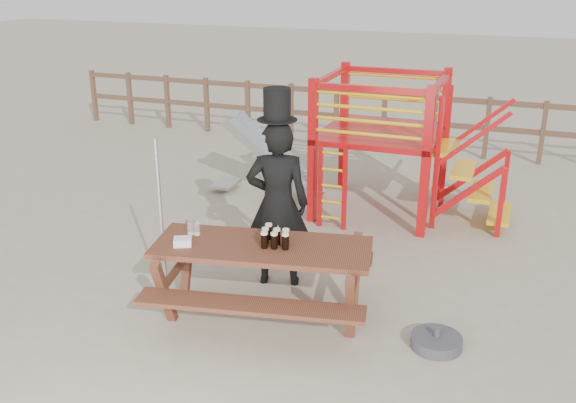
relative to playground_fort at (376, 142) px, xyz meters
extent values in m
plane|color=tan|center=(-0.12, -3.58, -1.07)|extent=(60.00, 60.00, 0.00)
cube|color=brown|center=(-0.12, 3.42, 0.03)|extent=(15.00, 0.06, 0.10)
cube|color=brown|center=(-0.12, 3.42, -0.47)|extent=(15.00, 0.06, 0.10)
cube|color=brown|center=(-7.62, 3.42, -0.47)|extent=(0.09, 0.09, 1.20)
cube|color=brown|center=(-6.62, 3.42, -0.47)|extent=(0.09, 0.09, 1.20)
cube|color=brown|center=(-5.62, 3.42, -0.47)|extent=(0.09, 0.09, 1.20)
cube|color=brown|center=(-4.62, 3.42, -0.47)|extent=(0.09, 0.09, 1.20)
cube|color=brown|center=(-3.62, 3.42, -0.47)|extent=(0.09, 0.09, 1.20)
cube|color=brown|center=(-2.62, 3.42, -0.47)|extent=(0.09, 0.09, 1.20)
cube|color=brown|center=(-1.62, 3.42, -0.47)|extent=(0.09, 0.09, 1.20)
cube|color=brown|center=(-0.62, 3.42, -0.47)|extent=(0.09, 0.09, 1.20)
cube|color=brown|center=(0.38, 3.42, -0.47)|extent=(0.09, 0.09, 1.20)
cube|color=brown|center=(1.38, 3.42, -0.47)|extent=(0.09, 0.09, 1.20)
cube|color=brown|center=(2.38, 3.42, -0.47)|extent=(0.09, 0.09, 1.20)
cube|color=#BB0C0E|center=(-0.72, -0.78, -0.02)|extent=(0.12, 0.12, 2.10)
cube|color=#BB0C0E|center=(0.88, -0.78, -0.02)|extent=(0.12, 0.12, 2.10)
cube|color=#BB0C0E|center=(-0.72, 0.82, -0.02)|extent=(0.12, 0.12, 2.10)
cube|color=#BB0C0E|center=(0.88, 0.82, -0.02)|extent=(0.12, 0.12, 2.10)
cube|color=#BB0C0E|center=(0.08, 0.02, 0.13)|extent=(1.72, 1.72, 0.08)
cube|color=#BB0C0E|center=(0.08, -0.78, 0.93)|extent=(1.60, 0.08, 0.08)
cube|color=#BB0C0E|center=(0.08, 0.82, 0.93)|extent=(1.60, 0.08, 0.08)
cube|color=#BB0C0E|center=(-0.72, 0.02, 0.93)|extent=(0.08, 1.60, 0.08)
cube|color=#BB0C0E|center=(0.88, 0.02, 0.93)|extent=(0.08, 1.60, 0.08)
cylinder|color=yellow|center=(0.08, -0.78, 0.31)|extent=(1.50, 0.05, 0.05)
cylinder|color=yellow|center=(0.08, 0.82, 0.31)|extent=(1.50, 0.05, 0.05)
cylinder|color=yellow|center=(0.08, -0.78, 0.49)|extent=(1.50, 0.05, 0.05)
cylinder|color=yellow|center=(0.08, 0.82, 0.49)|extent=(1.50, 0.05, 0.05)
cylinder|color=yellow|center=(0.08, -0.78, 0.67)|extent=(1.50, 0.05, 0.05)
cylinder|color=yellow|center=(0.08, 0.82, 0.67)|extent=(1.50, 0.05, 0.05)
cylinder|color=yellow|center=(0.08, -0.78, 0.85)|extent=(1.50, 0.05, 0.05)
cylinder|color=yellow|center=(0.08, 0.82, 0.85)|extent=(1.50, 0.05, 0.05)
cube|color=#BB0C0E|center=(-0.55, -0.93, -0.47)|extent=(0.06, 0.06, 1.20)
cube|color=#BB0C0E|center=(-0.19, -0.93, -0.47)|extent=(0.06, 0.06, 1.20)
cylinder|color=yellow|center=(-0.37, -0.93, -0.92)|extent=(0.36, 0.04, 0.04)
cylinder|color=yellow|center=(-0.37, -0.93, -0.68)|extent=(0.36, 0.04, 0.04)
cylinder|color=yellow|center=(-0.37, -0.93, -0.44)|extent=(0.36, 0.04, 0.04)
cylinder|color=yellow|center=(-0.37, -0.93, -0.20)|extent=(0.36, 0.04, 0.04)
cylinder|color=yellow|center=(-0.37, -0.93, 0.04)|extent=(0.36, 0.04, 0.04)
cube|color=yellow|center=(1.03, 0.02, 0.01)|extent=(0.30, 0.90, 0.06)
cube|color=yellow|center=(1.31, 0.02, -0.29)|extent=(0.30, 0.90, 0.06)
cube|color=yellow|center=(1.59, 0.02, -0.59)|extent=(0.30, 0.90, 0.06)
cube|color=yellow|center=(1.87, 0.02, -0.89)|extent=(0.30, 0.90, 0.06)
cube|color=#BB0C0E|center=(1.43, -0.43, -0.47)|extent=(0.95, 0.08, 0.86)
cube|color=#BB0C0E|center=(1.43, 0.47, -0.47)|extent=(0.95, 0.08, 0.86)
cube|color=#ACAEB3|center=(-1.62, 0.02, -0.45)|extent=(1.53, 0.55, 1.21)
cube|color=#ACAEB3|center=(-1.62, -0.25, -0.41)|extent=(1.58, 0.04, 1.28)
cube|color=#ACAEB3|center=(-1.62, 0.29, -0.41)|extent=(1.58, 0.04, 1.28)
cube|color=#ACAEB3|center=(-2.52, 0.02, -0.97)|extent=(0.35, 0.55, 0.05)
cube|color=brown|center=(-0.32, -3.60, -0.24)|extent=(2.35, 1.25, 0.06)
cube|color=brown|center=(-0.20, -4.20, -0.57)|extent=(2.25, 0.73, 0.04)
cube|color=brown|center=(-0.43, -2.99, -0.57)|extent=(2.25, 0.73, 0.04)
cube|color=brown|center=(-1.25, -3.78, -0.67)|extent=(0.34, 1.33, 0.80)
cube|color=brown|center=(0.61, -3.42, -0.67)|extent=(0.34, 1.33, 0.80)
imported|color=black|center=(-0.48, -2.74, -0.09)|extent=(0.83, 0.66, 1.97)
cube|color=#0B832E|center=(-0.53, -2.59, 0.15)|extent=(0.08, 0.04, 0.46)
cylinder|color=black|center=(-0.48, -2.74, 0.90)|extent=(0.45, 0.45, 0.01)
cylinder|color=black|center=(-0.48, -2.74, 1.08)|extent=(0.30, 0.30, 0.34)
cube|color=white|center=(-0.53, -2.60, 1.20)|extent=(0.15, 0.05, 0.04)
cylinder|color=#B2B2B7|center=(-1.44, -3.69, -0.12)|extent=(0.04, 0.04, 1.90)
cylinder|color=#3D3D43|center=(1.50, -3.49, -1.01)|extent=(0.51, 0.51, 0.12)
cylinder|color=#3D3D43|center=(1.50, -3.49, -0.91)|extent=(0.06, 0.06, 0.10)
cube|color=white|center=(-1.07, -3.89, -0.17)|extent=(0.22, 0.20, 0.08)
cylinder|color=black|center=(-0.27, -3.65, -0.13)|extent=(0.07, 0.07, 0.15)
cylinder|color=#F9EECC|center=(-0.27, -3.65, -0.05)|extent=(0.07, 0.07, 0.02)
cylinder|color=black|center=(-0.17, -3.63, -0.13)|extent=(0.07, 0.07, 0.15)
cylinder|color=#F9EECC|center=(-0.17, -3.63, -0.05)|extent=(0.07, 0.07, 0.02)
cylinder|color=black|center=(-0.06, -3.61, -0.13)|extent=(0.07, 0.07, 0.15)
cylinder|color=#F9EECC|center=(-0.06, -3.61, -0.05)|extent=(0.07, 0.07, 0.02)
cylinder|color=black|center=(-0.30, -3.55, -0.13)|extent=(0.07, 0.07, 0.15)
cylinder|color=#F9EECC|center=(-0.30, -3.55, -0.05)|extent=(0.07, 0.07, 0.02)
cylinder|color=black|center=(-0.18, -3.52, -0.13)|extent=(0.07, 0.07, 0.15)
cylinder|color=#F9EECC|center=(-0.18, -3.52, -0.05)|extent=(0.07, 0.07, 0.02)
cylinder|color=black|center=(-0.09, -3.50, -0.13)|extent=(0.07, 0.07, 0.15)
cylinder|color=#F9EECC|center=(-0.09, -3.50, -0.05)|extent=(0.07, 0.07, 0.02)
cylinder|color=black|center=(-0.31, -3.43, -0.13)|extent=(0.07, 0.07, 0.15)
cylinder|color=#F9EECC|center=(-0.31, -3.43, -0.05)|extent=(0.07, 0.07, 0.02)
cylinder|color=silver|center=(-1.13, -3.62, -0.13)|extent=(0.07, 0.07, 0.15)
cylinder|color=#F9EECC|center=(-1.13, -3.62, -0.20)|extent=(0.06, 0.06, 0.02)
cylinder|color=silver|center=(-1.07, -3.60, -0.13)|extent=(0.07, 0.07, 0.15)
cylinder|color=#F9EECC|center=(-1.07, -3.60, -0.20)|extent=(0.06, 0.06, 0.02)
camera|label=1|loc=(2.06, -9.10, 2.51)|focal=40.00mm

